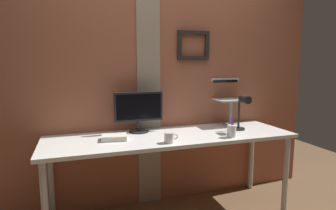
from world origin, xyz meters
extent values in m
cube|color=#9E563D|center=(0.00, 0.41, 1.17)|extent=(3.28, 0.12, 2.34)
cube|color=gray|center=(-0.12, 0.35, 1.17)|extent=(0.22, 0.01, 2.34)
cube|color=black|center=(0.33, 0.33, 1.65)|extent=(0.32, 0.03, 0.04)
cube|color=black|center=(0.33, 0.33, 1.41)|extent=(0.32, 0.03, 0.04)
cube|color=black|center=(0.18, 0.33, 1.53)|extent=(0.04, 0.03, 0.21)
cube|color=black|center=(0.47, 0.33, 1.53)|extent=(0.04, 0.03, 0.21)
cube|color=white|center=(0.00, 0.03, 0.73)|extent=(2.14, 0.64, 0.03)
cylinder|color=#B2B2B7|center=(1.01, -0.23, 0.36)|extent=(0.05, 0.05, 0.71)
cylinder|color=#B2B2B7|center=(-1.01, 0.29, 0.36)|extent=(0.05, 0.05, 0.71)
cylinder|color=#B2B2B7|center=(1.01, 0.29, 0.36)|extent=(0.05, 0.05, 0.71)
cylinder|color=black|center=(-0.24, 0.23, 0.75)|extent=(0.18, 0.18, 0.01)
cylinder|color=black|center=(-0.24, 0.23, 0.80)|extent=(0.04, 0.04, 0.09)
cube|color=black|center=(-0.24, 0.23, 0.98)|extent=(0.44, 0.04, 0.26)
cube|color=black|center=(-0.24, 0.21, 0.98)|extent=(0.40, 0.00, 0.23)
cylinder|color=gray|center=(0.70, 0.23, 0.75)|extent=(0.14, 0.14, 0.01)
cylinder|color=gray|center=(0.70, 0.23, 0.87)|extent=(0.03, 0.03, 0.23)
cube|color=gray|center=(0.70, 0.23, 0.99)|extent=(0.28, 0.22, 0.01)
cube|color=silver|center=(0.70, 0.23, 1.00)|extent=(0.31, 0.22, 0.01)
cube|color=#2D2D30|center=(0.70, 0.25, 1.01)|extent=(0.27, 0.13, 0.00)
cube|color=silver|center=(0.70, 0.38, 1.11)|extent=(0.31, 0.08, 0.20)
cube|color=black|center=(0.70, 0.37, 1.11)|extent=(0.28, 0.06, 0.17)
cylinder|color=black|center=(0.66, 0.03, 0.75)|extent=(0.12, 0.12, 0.02)
cylinder|color=black|center=(0.66, 0.03, 0.91)|extent=(0.02, 0.02, 0.30)
cylinder|color=black|center=(0.66, -0.06, 1.04)|extent=(0.07, 0.11, 0.07)
cylinder|color=white|center=(0.46, -0.19, 0.79)|extent=(0.08, 0.08, 0.10)
cylinder|color=red|center=(0.45, -0.20, 0.83)|extent=(0.02, 0.01, 0.15)
cylinder|color=blue|center=(0.47, -0.19, 0.83)|extent=(0.02, 0.02, 0.16)
cylinder|color=purple|center=(0.47, -0.20, 0.83)|extent=(0.01, 0.03, 0.15)
cylinder|color=silver|center=(-0.10, -0.19, 0.78)|extent=(0.08, 0.08, 0.08)
torus|color=silver|center=(-0.05, -0.19, 0.79)|extent=(0.05, 0.01, 0.05)
cube|color=silver|center=(-0.49, 0.03, 0.76)|extent=(0.22, 0.17, 0.04)
camera|label=1|loc=(-0.78, -2.21, 1.35)|focal=30.04mm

